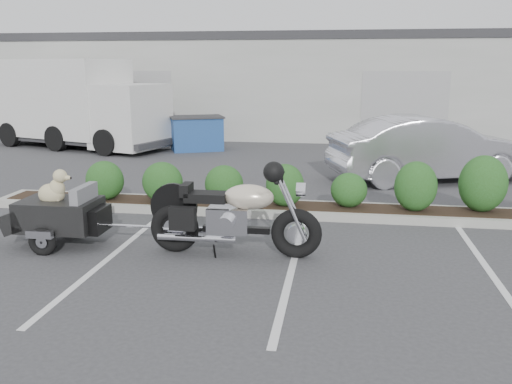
# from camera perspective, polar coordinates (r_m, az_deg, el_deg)

# --- Properties ---
(ground) EXTENTS (90.00, 90.00, 0.00)m
(ground) POSITION_cam_1_polar(r_m,az_deg,el_deg) (8.50, -3.87, -5.85)
(ground) COLOR #38383A
(ground) RESTS_ON ground
(planter_kerb) EXTENTS (12.00, 1.00, 0.15)m
(planter_kerb) POSITION_cam_1_polar(r_m,az_deg,el_deg) (10.42, 4.17, -1.85)
(planter_kerb) COLOR #9E9E93
(planter_kerb) RESTS_ON ground
(building) EXTENTS (26.00, 10.00, 4.00)m
(building) POSITION_cam_1_polar(r_m,az_deg,el_deg) (24.91, 4.83, 11.30)
(building) COLOR #9EA099
(building) RESTS_ON ground
(motorcycle) EXTENTS (2.60, 0.87, 1.49)m
(motorcycle) POSITION_cam_1_polar(r_m,az_deg,el_deg) (8.00, -2.37, -2.59)
(motorcycle) COLOR black
(motorcycle) RESTS_ON ground
(pet_trailer) EXTENTS (2.06, 1.14, 1.24)m
(pet_trailer) POSITION_cam_1_polar(r_m,az_deg,el_deg) (9.00, -20.05, -2.10)
(pet_trailer) COLOR black
(pet_trailer) RESTS_ON ground
(sedan) EXTENTS (5.09, 3.16, 1.58)m
(sedan) POSITION_cam_1_polar(r_m,az_deg,el_deg) (13.90, 17.79, 4.34)
(sedan) COLOR silver
(sedan) RESTS_ON ground
(dumpster) EXTENTS (2.06, 1.78, 1.14)m
(dumpster) POSITION_cam_1_polar(r_m,az_deg,el_deg) (18.36, -6.26, 6.20)
(dumpster) COLOR navy
(dumpster) RESTS_ON ground
(delivery_truck) EXTENTS (6.86, 4.04, 2.99)m
(delivery_truck) POSITION_cam_1_polar(r_m,az_deg,el_deg) (19.76, -18.00, 8.63)
(delivery_truck) COLOR silver
(delivery_truck) RESTS_ON ground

